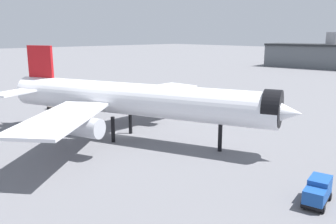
% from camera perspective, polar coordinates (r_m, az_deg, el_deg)
% --- Properties ---
extents(ground, '(900.00, 900.00, 0.00)m').
position_cam_1_polar(ground, '(71.98, -7.26, -3.66)').
color(ground, slate).
extents(airliner_near_gate, '(58.09, 51.84, 17.47)m').
position_cam_1_polar(airliner_near_gate, '(67.23, -5.83, 1.97)').
color(airliner_near_gate, white).
rests_on(airliner_near_gate, ground).
extents(service_truck_front, '(3.56, 5.87, 3.00)m').
position_cam_1_polar(service_truck_front, '(46.72, 22.89, -11.63)').
color(service_truck_front, black).
rests_on(service_truck_front, ground).
extents(baggage_tug_wing, '(3.54, 2.72, 1.85)m').
position_cam_1_polar(baggage_tug_wing, '(99.92, -17.97, 0.96)').
color(baggage_tug_wing, black).
rests_on(baggage_tug_wing, ground).
extents(baggage_cart_trailing, '(2.41, 1.96, 1.82)m').
position_cam_1_polar(baggage_cart_trailing, '(100.39, -15.20, 1.19)').
color(baggage_cart_trailing, black).
rests_on(baggage_cart_trailing, ground).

